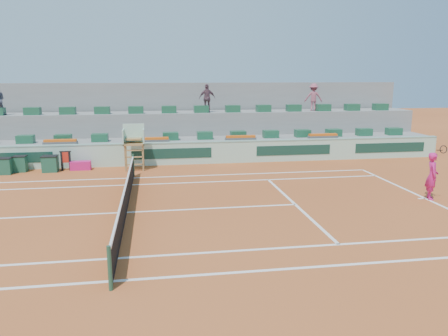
{
  "coord_description": "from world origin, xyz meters",
  "views": [
    {
      "loc": [
        1.15,
        -15.59,
        4.93
      ],
      "look_at": [
        4.0,
        2.5,
        1.0
      ],
      "focal_mm": 35.0,
      "sensor_mm": 36.0,
      "label": 1
    }
  ],
  "objects_px": {
    "tennis_player": "(432,176)",
    "player_bag": "(81,166)",
    "drink_cooler_a": "(50,164)",
    "umpire_chair": "(134,141)"
  },
  "relations": [
    {
      "from": "tennis_player",
      "to": "player_bag",
      "type": "bearing_deg",
      "value": 151.94
    },
    {
      "from": "player_bag",
      "to": "drink_cooler_a",
      "type": "height_order",
      "value": "drink_cooler_a"
    },
    {
      "from": "player_bag",
      "to": "umpire_chair",
      "type": "distance_m",
      "value": 3.13
    },
    {
      "from": "umpire_chair",
      "to": "drink_cooler_a",
      "type": "distance_m",
      "value": 4.44
    },
    {
      "from": "umpire_chair",
      "to": "drink_cooler_a",
      "type": "bearing_deg",
      "value": 178.34
    },
    {
      "from": "umpire_chair",
      "to": "drink_cooler_a",
      "type": "relative_size",
      "value": 2.86
    },
    {
      "from": "player_bag",
      "to": "tennis_player",
      "type": "height_order",
      "value": "tennis_player"
    },
    {
      "from": "player_bag",
      "to": "tennis_player",
      "type": "bearing_deg",
      "value": -28.06
    },
    {
      "from": "umpire_chair",
      "to": "drink_cooler_a",
      "type": "height_order",
      "value": "umpire_chair"
    },
    {
      "from": "umpire_chair",
      "to": "tennis_player",
      "type": "distance_m",
      "value": 14.24
    }
  ]
}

